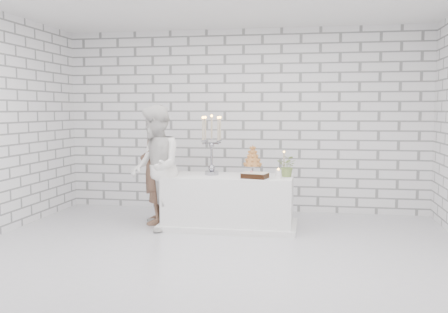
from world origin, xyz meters
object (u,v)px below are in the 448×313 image
(candelabra, at_px, (212,145))
(croquembouche, at_px, (253,160))
(bride, at_px, (155,168))
(cake_table, at_px, (229,202))
(groom, at_px, (155,165))

(candelabra, relative_size, croquembouche, 1.96)
(candelabra, distance_m, croquembouche, 0.62)
(bride, bearing_deg, cake_table, 83.40)
(groom, height_order, candelabra, groom)
(cake_table, bearing_deg, groom, 173.89)
(cake_table, relative_size, croquembouche, 4.10)
(cake_table, bearing_deg, candelabra, 170.30)
(cake_table, distance_m, croquembouche, 0.68)
(groom, height_order, bride, bride)
(croquembouche, bearing_deg, candelabra, -176.76)
(candelabra, bearing_deg, cake_table, -9.70)
(cake_table, height_order, bride, bride)
(croquembouche, bearing_deg, cake_table, -166.94)
(groom, bearing_deg, bride, 1.36)
(cake_table, xyz_separation_m, croquembouche, (0.33, 0.08, 0.59))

